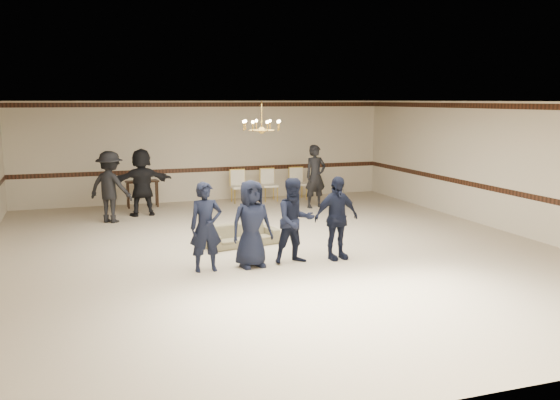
# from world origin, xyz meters

# --- Properties ---
(room) EXTENTS (12.01, 14.01, 3.21)m
(room) POSITION_xyz_m (0.00, 0.00, 1.60)
(room) COLOR #B9AA8E
(room) RESTS_ON ground
(chair_rail) EXTENTS (12.00, 0.02, 0.14)m
(chair_rail) POSITION_xyz_m (0.00, 6.99, 1.00)
(chair_rail) COLOR #391C11
(chair_rail) RESTS_ON wall_back
(crown_molding) EXTENTS (12.00, 0.02, 0.14)m
(crown_molding) POSITION_xyz_m (0.00, 6.99, 3.08)
(crown_molding) COLOR #391C11
(crown_molding) RESTS_ON wall_back
(chandelier) EXTENTS (0.94, 0.94, 0.89)m
(chandelier) POSITION_xyz_m (0.00, 1.00, 2.88)
(chandelier) COLOR #B28B39
(chandelier) RESTS_ON ceiling
(boy_a) EXTENTS (0.63, 0.41, 1.72)m
(boy_a) POSITION_xyz_m (-1.78, -1.13, 0.86)
(boy_a) COLOR black
(boy_a) RESTS_ON floor
(boy_b) EXTENTS (0.91, 0.66, 1.72)m
(boy_b) POSITION_xyz_m (-0.88, -1.13, 0.86)
(boy_b) COLOR black
(boy_b) RESTS_ON floor
(boy_c) EXTENTS (0.87, 0.70, 1.72)m
(boy_c) POSITION_xyz_m (0.02, -1.13, 0.86)
(boy_c) COLOR black
(boy_c) RESTS_ON floor
(boy_d) EXTENTS (1.05, 0.55, 1.72)m
(boy_d) POSITION_xyz_m (0.92, -1.13, 0.86)
(boy_d) COLOR black
(boy_d) RESTS_ON floor
(settee) EXTENTS (1.76, 0.97, 0.49)m
(settee) POSITION_xyz_m (-0.61, 0.63, 0.24)
(settee) COLOR brown
(settee) RESTS_ON floor
(adult_left) EXTENTS (1.41, 1.30, 1.90)m
(adult_left) POSITION_xyz_m (-3.19, 4.29, 0.95)
(adult_left) COLOR black
(adult_left) RESTS_ON floor
(adult_mid) EXTENTS (1.80, 0.68, 1.90)m
(adult_mid) POSITION_xyz_m (-2.29, 4.99, 0.95)
(adult_mid) COLOR black
(adult_mid) RESTS_ON floor
(adult_right) EXTENTS (0.75, 0.55, 1.90)m
(adult_right) POSITION_xyz_m (2.81, 4.59, 0.95)
(adult_right) COLOR black
(adult_right) RESTS_ON floor
(banquet_chair_left) EXTENTS (0.52, 0.52, 1.03)m
(banquet_chair_left) POSITION_xyz_m (0.86, 6.19, 0.51)
(banquet_chair_left) COLOR #F4EACD
(banquet_chair_left) RESTS_ON floor
(banquet_chair_mid) EXTENTS (0.51, 0.51, 1.03)m
(banquet_chair_mid) POSITION_xyz_m (1.86, 6.19, 0.51)
(banquet_chair_mid) COLOR #F4EACD
(banquet_chair_mid) RESTS_ON floor
(banquet_chair_right) EXTENTS (0.52, 0.52, 1.03)m
(banquet_chair_right) POSITION_xyz_m (2.86, 6.19, 0.51)
(banquet_chair_right) COLOR #F4EACD
(banquet_chair_right) RESTS_ON floor
(console_table) EXTENTS (1.01, 0.51, 0.82)m
(console_table) POSITION_xyz_m (-2.14, 6.39, 0.41)
(console_table) COLOR black
(console_table) RESTS_ON floor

